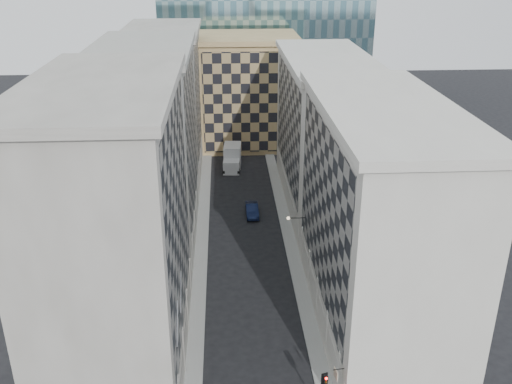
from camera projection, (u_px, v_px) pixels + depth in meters
name	position (u px, v px, depth m)	size (l,w,h in m)	color
sidewalk_west	(202.00, 245.00, 67.00)	(1.50, 100.00, 0.15)	gray
sidewalk_east	(290.00, 242.00, 67.56)	(1.50, 100.00, 0.15)	gray
bldg_left_a	(117.00, 231.00, 44.63)	(10.80, 22.80, 23.70)	gray
bldg_left_b	(149.00, 147.00, 64.99)	(10.80, 22.80, 22.70)	#9C9A91
bldg_left_c	(166.00, 103.00, 85.35)	(10.80, 22.80, 21.70)	gray
bldg_right_a	(376.00, 219.00, 50.05)	(10.80, 26.80, 20.70)	beige
bldg_right_b	(324.00, 132.00, 74.99)	(10.80, 28.80, 19.70)	beige
tan_block	(248.00, 91.00, 98.41)	(16.80, 14.80, 18.80)	tan
flagpoles_left	(179.00, 307.00, 41.83)	(0.10, 6.33, 2.33)	gray
bracket_lamp	(290.00, 218.00, 59.59)	(1.98, 0.36, 0.36)	black
box_truck	(232.00, 158.00, 90.04)	(3.07, 6.58, 3.51)	silver
dark_car	(252.00, 210.00, 74.23)	(1.59, 4.55, 1.50)	#0F193A
shop_sign	(336.00, 374.00, 41.34)	(0.85, 0.75, 0.83)	black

